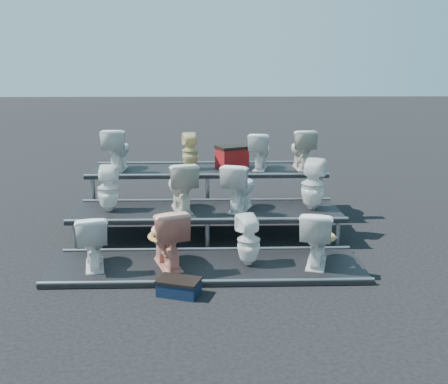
{
  "coord_description": "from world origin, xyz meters",
  "views": [
    {
      "loc": [
        0.04,
        -7.62,
        2.66
      ],
      "look_at": [
        0.27,
        0.1,
        0.73
      ],
      "focal_mm": 40.0,
      "sensor_mm": 36.0,
      "label": 1
    }
  ],
  "objects_px": {
    "toilet_9": "(190,151)",
    "step_stool": "(179,288)",
    "toilet_8": "(117,149)",
    "toilet_7": "(313,185)",
    "toilet_5": "(181,186)",
    "toilet_10": "(260,151)",
    "toilet_2": "(249,240)",
    "toilet_4": "(108,189)",
    "toilet_6": "(240,186)",
    "toilet_0": "(93,240)",
    "red_crate": "(232,158)",
    "toilet_11": "(302,149)",
    "toilet_1": "(167,237)",
    "toilet_3": "(317,237)"
  },
  "relations": [
    {
      "from": "toilet_0",
      "to": "toilet_9",
      "type": "height_order",
      "value": "toilet_9"
    },
    {
      "from": "toilet_2",
      "to": "toilet_10",
      "type": "bearing_deg",
      "value": -115.93
    },
    {
      "from": "toilet_10",
      "to": "toilet_2",
      "type": "bearing_deg",
      "value": 95.11
    },
    {
      "from": "toilet_10",
      "to": "step_stool",
      "type": "xyz_separation_m",
      "value": [
        -1.3,
        -3.39,
        -1.11
      ]
    },
    {
      "from": "toilet_9",
      "to": "step_stool",
      "type": "height_order",
      "value": "toilet_9"
    },
    {
      "from": "toilet_5",
      "to": "step_stool",
      "type": "height_order",
      "value": "toilet_5"
    },
    {
      "from": "toilet_4",
      "to": "step_stool",
      "type": "height_order",
      "value": "toilet_4"
    },
    {
      "from": "toilet_6",
      "to": "step_stool",
      "type": "height_order",
      "value": "toilet_6"
    },
    {
      "from": "toilet_3",
      "to": "red_crate",
      "type": "height_order",
      "value": "red_crate"
    },
    {
      "from": "step_stool",
      "to": "toilet_2",
      "type": "bearing_deg",
      "value": 59.58
    },
    {
      "from": "toilet_5",
      "to": "toilet_8",
      "type": "xyz_separation_m",
      "value": [
        -1.21,
        1.3,
        0.38
      ]
    },
    {
      "from": "toilet_2",
      "to": "toilet_3",
      "type": "relative_size",
      "value": 0.9
    },
    {
      "from": "toilet_8",
      "to": "toilet_9",
      "type": "xyz_separation_m",
      "value": [
        1.31,
        0.0,
        -0.04
      ]
    },
    {
      "from": "toilet_7",
      "to": "toilet_8",
      "type": "xyz_separation_m",
      "value": [
        -3.29,
        1.3,
        0.37
      ]
    },
    {
      "from": "toilet_3",
      "to": "toilet_11",
      "type": "height_order",
      "value": "toilet_11"
    },
    {
      "from": "toilet_1",
      "to": "step_stool",
      "type": "relative_size",
      "value": 1.69
    },
    {
      "from": "toilet_3",
      "to": "red_crate",
      "type": "distance_m",
      "value": 2.93
    },
    {
      "from": "toilet_9",
      "to": "toilet_1",
      "type": "bearing_deg",
      "value": 76.86
    },
    {
      "from": "toilet_5",
      "to": "toilet_10",
      "type": "xyz_separation_m",
      "value": [
        1.37,
        1.3,
        0.34
      ]
    },
    {
      "from": "toilet_6",
      "to": "toilet_11",
      "type": "xyz_separation_m",
      "value": [
        1.2,
        1.3,
        0.38
      ]
    },
    {
      "from": "toilet_8",
      "to": "toilet_11",
      "type": "xyz_separation_m",
      "value": [
        3.33,
        0.0,
        -0.01
      ]
    },
    {
      "from": "toilet_4",
      "to": "toilet_5",
      "type": "relative_size",
      "value": 0.92
    },
    {
      "from": "toilet_2",
      "to": "toilet_7",
      "type": "xyz_separation_m",
      "value": [
        1.11,
        1.3,
        0.46
      ]
    },
    {
      "from": "red_crate",
      "to": "toilet_9",
      "type": "bearing_deg",
      "value": 161.62
    },
    {
      "from": "toilet_2",
      "to": "toilet_4",
      "type": "xyz_separation_m",
      "value": [
        -2.11,
        1.3,
        0.42
      ]
    },
    {
      "from": "toilet_10",
      "to": "toilet_4",
      "type": "bearing_deg",
      "value": 41.23
    },
    {
      "from": "toilet_11",
      "to": "toilet_2",
      "type": "bearing_deg",
      "value": 62.96
    },
    {
      "from": "toilet_2",
      "to": "toilet_6",
      "type": "height_order",
      "value": "toilet_6"
    },
    {
      "from": "toilet_4",
      "to": "toilet_11",
      "type": "distance_m",
      "value": 3.54
    },
    {
      "from": "toilet_8",
      "to": "toilet_6",
      "type": "bearing_deg",
      "value": 151.82
    },
    {
      "from": "toilet_1",
      "to": "toilet_8",
      "type": "xyz_separation_m",
      "value": [
        -1.08,
        2.6,
        0.77
      ]
    },
    {
      "from": "toilet_8",
      "to": "toilet_11",
      "type": "relative_size",
      "value": 1.03
    },
    {
      "from": "toilet_0",
      "to": "toilet_9",
      "type": "relative_size",
      "value": 1.11
    },
    {
      "from": "toilet_6",
      "to": "red_crate",
      "type": "height_order",
      "value": "red_crate"
    },
    {
      "from": "toilet_1",
      "to": "toilet_8",
      "type": "relative_size",
      "value": 1.09
    },
    {
      "from": "toilet_11",
      "to": "red_crate",
      "type": "height_order",
      "value": "toilet_11"
    },
    {
      "from": "toilet_3",
      "to": "toilet_11",
      "type": "xyz_separation_m",
      "value": [
        0.24,
        2.6,
        0.78
      ]
    },
    {
      "from": "toilet_9",
      "to": "toilet_10",
      "type": "bearing_deg",
      "value": 171.91
    },
    {
      "from": "toilet_2",
      "to": "toilet_10",
      "type": "distance_m",
      "value": 2.75
    },
    {
      "from": "toilet_0",
      "to": "toilet_10",
      "type": "bearing_deg",
      "value": -146.51
    },
    {
      "from": "toilet_1",
      "to": "toilet_2",
      "type": "relative_size",
      "value": 1.18
    },
    {
      "from": "toilet_5",
      "to": "red_crate",
      "type": "height_order",
      "value": "toilet_5"
    },
    {
      "from": "toilet_5",
      "to": "toilet_8",
      "type": "distance_m",
      "value": 1.81
    },
    {
      "from": "toilet_0",
      "to": "toilet_5",
      "type": "xyz_separation_m",
      "value": [
        1.11,
        1.3,
        0.43
      ]
    },
    {
      "from": "toilet_9",
      "to": "toilet_6",
      "type": "bearing_deg",
      "value": 114.18
    },
    {
      "from": "step_stool",
      "to": "toilet_5",
      "type": "bearing_deg",
      "value": 110.3
    },
    {
      "from": "toilet_6",
      "to": "toilet_8",
      "type": "bearing_deg",
      "value": -9.95
    },
    {
      "from": "toilet_0",
      "to": "toilet_7",
      "type": "relative_size",
      "value": 0.91
    },
    {
      "from": "red_crate",
      "to": "toilet_10",
      "type": "bearing_deg",
      "value": -33.2
    },
    {
      "from": "toilet_8",
      "to": "toilet_7",
      "type": "bearing_deg",
      "value": 161.64
    }
  ]
}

